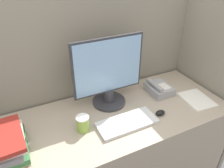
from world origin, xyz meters
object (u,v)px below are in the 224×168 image
Objects in this scene: monitor at (109,76)px; book_stack at (5,146)px; coffee_cup at (83,123)px; keyboard at (127,123)px; mouse at (160,113)px; desk_telephone at (159,89)px.

monitor is 0.74m from book_stack.
book_stack is at bearing -179.70° from coffee_cup.
monitor reaches higher than keyboard.
keyboard is 1.25× the size of book_stack.
keyboard is at bearing 175.74° from mouse.
coffee_cup is 0.68m from desk_telephone.
book_stack is at bearing -172.80° from desk_telephone.
monitor is 2.56× the size of desk_telephone.
coffee_cup is at bearing -168.40° from desk_telephone.
book_stack is at bearing -164.52° from monitor.
coffee_cup reaches higher than mouse.
coffee_cup is 0.44m from book_stack.
desk_telephone reaches higher than keyboard.
desk_telephone is at bearing 7.20° from book_stack.
coffee_cup is at bearing -144.16° from monitor.
monitor reaches higher than coffee_cup.
coffee_cup is 0.33× the size of book_stack.
mouse is 0.68× the size of coffee_cup.
mouse is at bearing -4.26° from keyboard.
book_stack reaches higher than mouse.
desk_telephone is (0.40, 0.21, 0.03)m from keyboard.
monitor reaches higher than desk_telephone.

